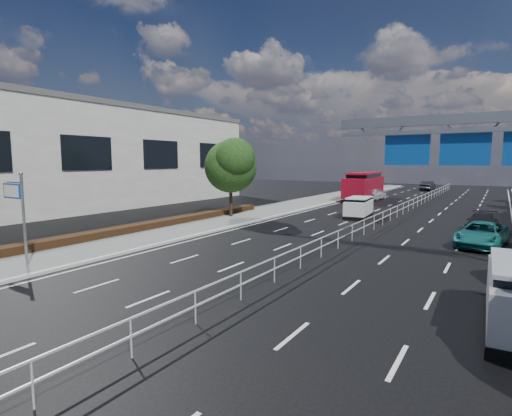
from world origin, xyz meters
The scene contains 15 objects.
ground centered at (0.00, 0.00, 0.00)m, with size 160.00×160.00×0.00m, color black.
sidewalk_near centered at (-11.50, 0.00, 0.07)m, with size 5.00×140.00×0.14m, color slate.
kerb_near centered at (-9.00, 0.00, 0.07)m, with size 0.25×140.00×0.15m, color silver.
median_fence centered at (0.00, 22.50, 0.53)m, with size 0.05×85.00×1.02m.
hedge_near centered at (-13.30, 5.00, 0.36)m, with size 1.00×36.00×0.44m, color black.
toilet_sign centered at (-10.95, 0.00, 2.94)m, with size 1.62×0.18×4.34m.
overhead_gantry centered at (6.74, 10.05, 5.61)m, with size 10.24×0.38×7.45m.
near_building centered at (-30.00, 18.00, 5.00)m, with size 12.00×38.00×10.00m, color #B8B5A5.
near_tree_back centered at (-11.94, 17.97, 4.61)m, with size 4.84×4.51×6.69m.
white_minivan centered at (-2.80, 23.84, 0.86)m, with size 2.08×4.17×1.75m.
red_bus centered at (-7.16, 39.97, 1.78)m, with size 3.38×11.54×3.41m.
near_car_silver centered at (-5.97, 40.65, 0.73)m, with size 1.73×4.29×1.46m, color silver.
near_car_dark centered at (-2.87, 60.94, 0.77)m, with size 1.63×4.68×1.54m, color black.
parked_car_teal centered at (6.67, 16.08, 0.68)m, with size 2.26×4.90×1.36m, color #166365.
parked_car_dark centered at (6.50, 21.10, 0.65)m, with size 1.83×4.50×1.31m, color black.
Camera 1 is at (7.46, -9.49, 4.79)m, focal length 28.00 mm.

